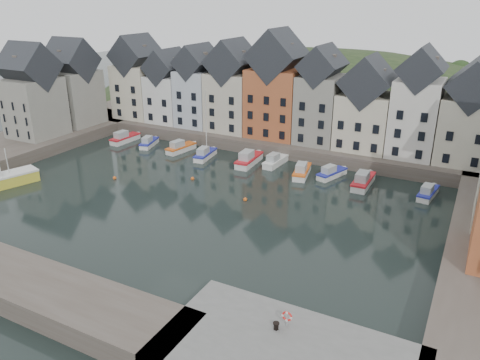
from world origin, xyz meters
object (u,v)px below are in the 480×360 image
Objects in this scene: boat_a at (124,138)px; mooring_bollard at (276,326)px; boat_d at (205,154)px; life_ring_post at (287,317)px.

mooring_bollard is (45.18, -35.94, 1.61)m from boat_a.
boat_d is 19.49× the size of mooring_bollard.
boat_a is at bearing 141.50° from mooring_bollard.
life_ring_post reaches higher than mooring_bollard.
boat_a is at bearing 142.35° from life_ring_post.
life_ring_post is at bearing -34.93° from boat_a.
boat_a is 0.57× the size of boat_d.
boat_d reaches higher than mooring_bollard.
life_ring_post is (28.27, -34.35, 2.15)m from boat_d.
boat_d is 44.54m from life_ring_post.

